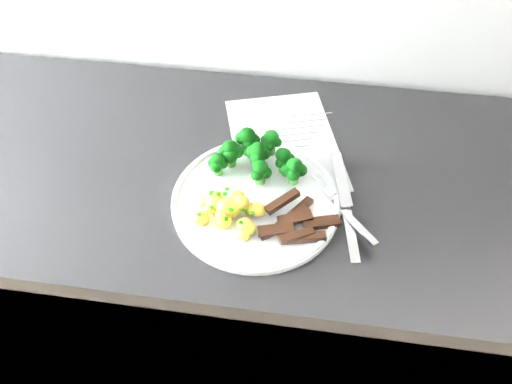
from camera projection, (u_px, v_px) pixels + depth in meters
The scene contains 8 objects.
counter at pixel (304, 293), 1.28m from camera, with size 2.33×0.58×0.87m.
recipe_paper at pixel (284, 143), 1.00m from camera, with size 0.28×0.34×0.00m.
plate at pixel (256, 200), 0.90m from camera, with size 0.30×0.30×0.02m.
broccoli at pixel (258, 155), 0.92m from camera, with size 0.18×0.11×0.07m.
potatoes at pixel (230, 210), 0.86m from camera, with size 0.12×0.10×0.04m.
beef_strips at pixel (295, 222), 0.85m from camera, with size 0.14×0.11×0.03m.
fork at pixel (345, 211), 0.87m from camera, with size 0.12×0.15×0.02m.
knife at pixel (347, 217), 0.87m from camera, with size 0.06×0.25×0.03m.
Camera 1 is at (-0.10, 1.05, 1.58)m, focal length 35.15 mm.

